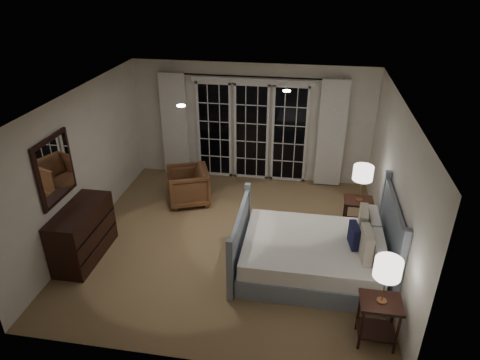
% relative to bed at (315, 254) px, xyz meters
% --- Properties ---
extents(floor, '(5.00, 5.00, 0.00)m').
position_rel_bed_xyz_m(floor, '(-1.42, 0.58, -0.33)').
color(floor, '#846547').
rests_on(floor, ground).
extents(ceiling, '(5.00, 5.00, 0.00)m').
position_rel_bed_xyz_m(ceiling, '(-1.42, 0.58, 2.17)').
color(ceiling, silver).
rests_on(ceiling, wall_back).
extents(wall_left, '(0.02, 5.00, 2.50)m').
position_rel_bed_xyz_m(wall_left, '(-3.92, 0.58, 0.92)').
color(wall_left, beige).
rests_on(wall_left, floor).
extents(wall_right, '(0.02, 5.00, 2.50)m').
position_rel_bed_xyz_m(wall_right, '(1.08, 0.58, 0.92)').
color(wall_right, beige).
rests_on(wall_right, floor).
extents(wall_back, '(5.00, 0.02, 2.50)m').
position_rel_bed_xyz_m(wall_back, '(-1.42, 3.08, 0.92)').
color(wall_back, beige).
rests_on(wall_back, floor).
extents(wall_front, '(5.00, 0.02, 2.50)m').
position_rel_bed_xyz_m(wall_front, '(-1.42, -1.92, 0.92)').
color(wall_front, beige).
rests_on(wall_front, floor).
extents(french_doors, '(2.50, 0.04, 2.20)m').
position_rel_bed_xyz_m(french_doors, '(-1.42, 3.04, 0.76)').
color(french_doors, black).
rests_on(french_doors, wall_back).
extents(curtain_rod, '(3.50, 0.03, 0.03)m').
position_rel_bed_xyz_m(curtain_rod, '(-1.42, 2.98, 1.92)').
color(curtain_rod, black).
rests_on(curtain_rod, wall_back).
extents(curtain_left, '(0.55, 0.10, 2.25)m').
position_rel_bed_xyz_m(curtain_left, '(-3.07, 2.96, 0.82)').
color(curtain_left, white).
rests_on(curtain_left, curtain_rod).
extents(curtain_right, '(0.55, 0.10, 2.25)m').
position_rel_bed_xyz_m(curtain_right, '(0.23, 2.96, 0.82)').
color(curtain_right, white).
rests_on(curtain_right, curtain_rod).
extents(downlight_a, '(0.12, 0.12, 0.01)m').
position_rel_bed_xyz_m(downlight_a, '(-0.62, 1.18, 2.16)').
color(downlight_a, white).
rests_on(downlight_a, ceiling).
extents(downlight_b, '(0.12, 0.12, 0.01)m').
position_rel_bed_xyz_m(downlight_b, '(-2.02, 0.18, 2.16)').
color(downlight_b, white).
rests_on(downlight_b, ceiling).
extents(bed, '(2.25, 1.61, 1.31)m').
position_rel_bed_xyz_m(bed, '(0.00, 0.00, 0.00)').
color(bed, gray).
rests_on(bed, floor).
extents(nightstand_left, '(0.50, 0.40, 0.65)m').
position_rel_bed_xyz_m(nightstand_left, '(0.77, -1.25, 0.10)').
color(nightstand_left, black).
rests_on(nightstand_left, floor).
extents(nightstand_right, '(0.49, 0.39, 0.63)m').
position_rel_bed_xyz_m(nightstand_right, '(0.71, 1.24, 0.09)').
color(nightstand_right, black).
rests_on(nightstand_right, floor).
extents(lamp_left, '(0.32, 0.32, 0.62)m').
position_rel_bed_xyz_m(lamp_left, '(0.77, -1.25, 0.82)').
color(lamp_left, '#AA7244').
rests_on(lamp_left, nightstand_left).
extents(lamp_right, '(0.33, 0.33, 0.64)m').
position_rel_bed_xyz_m(lamp_right, '(0.71, 1.24, 0.82)').
color(lamp_right, '#AA7244').
rests_on(lamp_right, nightstand_right).
extents(armchair, '(1.01, 1.00, 0.72)m').
position_rel_bed_xyz_m(armchair, '(-2.48, 1.75, 0.03)').
color(armchair, brown).
rests_on(armchair, floor).
extents(dresser, '(0.53, 1.26, 0.89)m').
position_rel_bed_xyz_m(dresser, '(-3.65, -0.22, 0.11)').
color(dresser, black).
rests_on(dresser, floor).
extents(mirror, '(0.05, 0.85, 1.00)m').
position_rel_bed_xyz_m(mirror, '(-3.88, -0.22, 1.22)').
color(mirror, black).
rests_on(mirror, wall_left).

